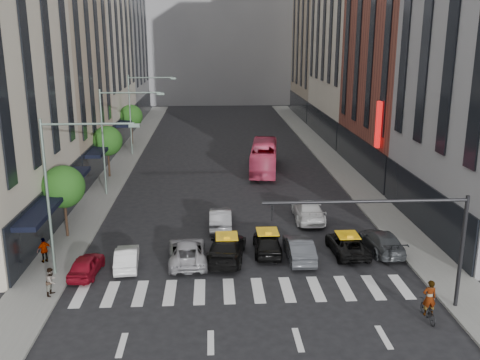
{
  "coord_description": "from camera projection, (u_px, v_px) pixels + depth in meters",
  "views": [
    {
      "loc": [
        -1.84,
        -25.0,
        13.52
      ],
      "look_at": [
        0.06,
        9.81,
        4.0
      ],
      "focal_mm": 40.0,
      "sensor_mm": 36.0,
      "label": 1
    }
  ],
  "objects": [
    {
      "name": "building_far",
      "position": [
        219.0,
        11.0,
        104.87
      ],
      "size": [
        30.0,
        10.0,
        36.0
      ],
      "primitive_type": "cube",
      "color": "gray",
      "rests_on": "ground"
    },
    {
      "name": "taxi_left",
      "position": [
        227.0,
        248.0,
        33.06
      ],
      "size": [
        2.81,
        5.46,
        1.52
      ],
      "primitive_type": "imported",
      "rotation": [
        0.0,
        0.0,
        3.01
      ],
      "color": "black",
      "rests_on": "ground"
    },
    {
      "name": "tree_near",
      "position": [
        63.0,
        187.0,
        35.79
      ],
      "size": [
        2.88,
        2.88,
        4.95
      ],
      "color": "black",
      "rests_on": "sidewalk_left"
    },
    {
      "name": "liberty_sign",
      "position": [
        378.0,
        125.0,
        46.09
      ],
      "size": [
        0.3,
        0.7,
        4.0
      ],
      "color": "red",
      "rests_on": "ground"
    },
    {
      "name": "car_grey_mid",
      "position": [
        299.0,
        248.0,
        33.07
      ],
      "size": [
        1.55,
        4.37,
        1.44
      ],
      "primitive_type": "imported",
      "rotation": [
        0.0,
        0.0,
        3.15
      ],
      "color": "#3C3E43",
      "rests_on": "ground"
    },
    {
      "name": "sidewalk_left",
      "position": [
        120.0,
        167.0,
        56.01
      ],
      "size": [
        3.0,
        96.0,
        0.15
      ],
      "primitive_type": "cube",
      "color": "slate",
      "rests_on": "ground"
    },
    {
      "name": "streetlamp_near",
      "position": [
        63.0,
        177.0,
        29.51
      ],
      "size": [
        5.38,
        0.25,
        9.0
      ],
      "color": "gray",
      "rests_on": "sidewalk_left"
    },
    {
      "name": "car_grey_curb",
      "position": [
        382.0,
        241.0,
        34.3
      ],
      "size": [
        2.15,
        4.81,
        1.37
      ],
      "primitive_type": "imported",
      "rotation": [
        0.0,
        0.0,
        3.19
      ],
      "color": "#3C4044",
      "rests_on": "ground"
    },
    {
      "name": "tree_far",
      "position": [
        131.0,
        116.0,
        66.61
      ],
      "size": [
        2.88,
        2.88,
        4.95
      ],
      "color": "black",
      "rests_on": "sidewalk_left"
    },
    {
      "name": "rider",
      "position": [
        431.0,
        284.0,
        25.71
      ],
      "size": [
        0.68,
        0.45,
        1.85
      ],
      "primitive_type": "imported",
      "rotation": [
        0.0,
        0.0,
        3.13
      ],
      "color": "gray",
      "rests_on": "motorcycle"
    },
    {
      "name": "car_row2_left",
      "position": [
        220.0,
        218.0,
        38.45
      ],
      "size": [
        1.57,
        4.44,
        1.46
      ],
      "primitive_type": "imported",
      "rotation": [
        0.0,
        0.0,
        3.14
      ],
      "color": "#A1A1A6",
      "rests_on": "ground"
    },
    {
      "name": "building_left_b",
      "position": [
        50.0,
        51.0,
        50.65
      ],
      "size": [
        8.0,
        16.0,
        24.0
      ],
      "primitive_type": "cube",
      "color": "tan",
      "rests_on": "ground"
    },
    {
      "name": "car_silver",
      "position": [
        187.0,
        252.0,
        32.66
      ],
      "size": [
        2.59,
        5.06,
        1.37
      ],
      "primitive_type": "imported",
      "rotation": [
        0.0,
        0.0,
        3.21
      ],
      "color": "#AFAEB4",
      "rests_on": "ground"
    },
    {
      "name": "pedestrian_near",
      "position": [
        51.0,
        281.0,
        28.22
      ],
      "size": [
        0.72,
        0.85,
        1.53
      ],
      "primitive_type": "imported",
      "rotation": [
        0.0,
        0.0,
        1.37
      ],
      "color": "gray",
      "rests_on": "sidewalk_left"
    },
    {
      "name": "taxi_center",
      "position": [
        267.0,
        243.0,
        33.97
      ],
      "size": [
        1.85,
        4.32,
        1.45
      ],
      "primitive_type": "imported",
      "rotation": [
        0.0,
        0.0,
        3.11
      ],
      "color": "black",
      "rests_on": "ground"
    },
    {
      "name": "pedestrian_far",
      "position": [
        44.0,
        250.0,
        32.27
      ],
      "size": [
        0.94,
        0.87,
        1.55
      ],
      "primitive_type": "imported",
      "rotation": [
        0.0,
        0.0,
        3.83
      ],
      "color": "gray",
      "rests_on": "sidewalk_left"
    },
    {
      "name": "motorcycle",
      "position": [
        428.0,
        311.0,
        26.09
      ],
      "size": [
        0.66,
        1.86,
        0.97
      ],
      "primitive_type": "imported",
      "rotation": [
        0.0,
        0.0,
        3.13
      ],
      "color": "black",
      "rests_on": "ground"
    },
    {
      "name": "streetlamp_mid",
      "position": [
        114.0,
        128.0,
        44.92
      ],
      "size": [
        5.38,
        0.25,
        9.0
      ],
      "color": "gray",
      "rests_on": "sidewalk_left"
    },
    {
      "name": "building_right_b",
      "position": [
        406.0,
        40.0,
        51.22
      ],
      "size": [
        8.0,
        18.0,
        26.0
      ],
      "primitive_type": "cube",
      "color": "brown",
      "rests_on": "ground"
    },
    {
      "name": "tree_mid",
      "position": [
        107.0,
        141.0,
        51.2
      ],
      "size": [
        2.88,
        2.88,
        4.95
      ],
      "color": "black",
      "rests_on": "sidewalk_left"
    },
    {
      "name": "sidewalk_right",
      "position": [
        336.0,
        164.0,
        57.22
      ],
      "size": [
        3.0,
        96.0,
        0.15
      ],
      "primitive_type": "cube",
      "color": "slate",
      "rests_on": "ground"
    },
    {
      "name": "bus",
      "position": [
        264.0,
        157.0,
        54.28
      ],
      "size": [
        3.76,
        10.69,
        2.91
      ],
      "primitive_type": "imported",
      "rotation": [
        0.0,
        0.0,
        3.01
      ],
      "color": "#DB4066",
      "rests_on": "ground"
    },
    {
      "name": "building_left_d",
      "position": [
        115.0,
        25.0,
        85.5
      ],
      "size": [
        8.0,
        18.0,
        30.0
      ],
      "primitive_type": "cube",
      "color": "gray",
      "rests_on": "ground"
    },
    {
      "name": "building_right_d",
      "position": [
        325.0,
        31.0,
        87.56
      ],
      "size": [
        8.0,
        18.0,
        28.0
      ],
      "primitive_type": "cube",
      "color": "tan",
      "rests_on": "ground"
    },
    {
      "name": "ground",
      "position": [
        249.0,
        304.0,
        27.74
      ],
      "size": [
        160.0,
        160.0,
        0.0
      ],
      "primitive_type": "plane",
      "color": "black",
      "rests_on": "ground"
    },
    {
      "name": "car_red",
      "position": [
        86.0,
        265.0,
        30.95
      ],
      "size": [
        1.73,
        3.7,
        1.23
      ],
      "primitive_type": "imported",
      "rotation": [
        0.0,
        0.0,
        3.06
      ],
      "color": "maroon",
      "rests_on": "ground"
    },
    {
      "name": "streetlamp_far",
      "position": [
        138.0,
        104.0,
        60.33
      ],
      "size": [
        5.38,
        0.25,
        9.0
      ],
      "color": "gray",
      "rests_on": "sidewalk_left"
    },
    {
      "name": "traffic_signal",
      "position": [
        408.0,
        227.0,
        26.0
      ],
      "size": [
        10.1,
        0.2,
        6.0
      ],
      "color": "black",
      "rests_on": "ground"
    },
    {
      "name": "car_row2_right",
      "position": [
        308.0,
        210.0,
        40.06
      ],
      "size": [
        2.35,
        5.33,
        1.52
      ],
      "primitive_type": "imported",
      "rotation": [
        0.0,
        0.0,
        3.1
      ],
      "color": "silver",
      "rests_on": "ground"
    },
    {
      "name": "car_white_front",
      "position": [
        127.0,
        257.0,
        31.97
      ],
      "size": [
        1.64,
        3.87,
        1.24
      ],
      "primitive_type": "imported",
      "rotation": [
        0.0,
        0.0,
        3.23
      ],
      "color": "white",
      "rests_on": "ground"
    },
    {
      "name": "taxi_right",
      "position": [
        347.0,
        244.0,
        33.96
      ],
      "size": [
        2.22,
        4.54,
        1.24
      ],
      "primitive_type": "imported",
      "rotation": [
        0.0,
        0.0,
        3.18
      ],
      "color": "black",
      "rests_on": "ground"
    }
  ]
}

